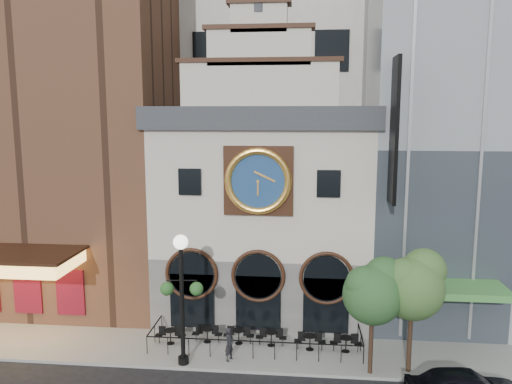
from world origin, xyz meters
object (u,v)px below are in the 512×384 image
object	(u,v)px
bistro_2	(239,335)
bistro_5	(346,343)
bistro_4	(310,341)
bistro_0	(170,335)
bistro_3	(271,337)
bistro_1	(207,334)
tree_left	(374,290)
tree_right	(413,283)
lamppost	(182,285)
pedestrian	(229,344)

from	to	relation	value
bistro_2	bistro_5	distance (m)	5.47
bistro_2	bistro_4	distance (m)	3.68
bistro_0	bistro_3	xyz separation A→B (m)	(5.22, 0.30, 0.00)
bistro_1	tree_left	size ratio (longest dim) A/B	0.29
bistro_3	tree_left	world-z (taller)	tree_left
bistro_1	tree_left	distance (m)	9.15
bistro_2	tree_left	world-z (taller)	tree_left
bistro_1	bistro_5	distance (m)	7.13
bistro_3	bistro_4	xyz separation A→B (m)	(1.97, -0.26, 0.00)
bistro_0	bistro_3	world-z (taller)	same
bistro_2	bistro_5	size ratio (longest dim) A/B	1.00
bistro_1	tree_right	bearing A→B (deg)	-11.12
bistro_4	tree_left	xyz separation A→B (m)	(2.79, -1.98, 3.52)
bistro_2	lamppost	size ratio (longest dim) A/B	0.25
bistro_1	pedestrian	distance (m)	2.34
lamppost	bistro_3	bearing A→B (deg)	23.54
bistro_3	bistro_2	bearing A→B (deg)	177.65
bistro_5	bistro_1	bearing A→B (deg)	176.95
bistro_1	bistro_3	size ratio (longest dim) A/B	1.00
bistro_0	lamppost	xyz separation A→B (m)	(1.17, -1.97, 3.45)
bistro_0	bistro_1	xyz separation A→B (m)	(1.86, 0.38, 0.00)
bistro_1	lamppost	distance (m)	4.23
lamppost	tree_left	distance (m)	8.82
bistro_2	pedestrian	world-z (taller)	pedestrian
bistro_2	bistro_3	xyz separation A→B (m)	(1.69, -0.07, 0.00)
bistro_4	pedestrian	xyz separation A→B (m)	(-3.88, -1.47, 0.36)
bistro_3	bistro_5	distance (m)	3.78
bistro_2	tree_right	size ratio (longest dim) A/B	0.27
bistro_4	bistro_5	bearing A→B (deg)	-1.32
bistro_0	lamppost	size ratio (longest dim) A/B	0.25
bistro_0	bistro_2	size ratio (longest dim) A/B	1.00
bistro_2	bistro_0	bearing A→B (deg)	-174.01
bistro_1	lamppost	bearing A→B (deg)	-106.50
bistro_5	lamppost	world-z (taller)	lamppost
bistro_2	tree_left	bearing A→B (deg)	-19.66
pedestrian	tree_right	xyz separation A→B (m)	(8.48, -0.14, 3.41)
bistro_2	bistro_1	bearing A→B (deg)	179.54
pedestrian	tree_left	distance (m)	7.40
bistro_3	bistro_0	bearing A→B (deg)	-176.70
bistro_1	bistro_3	world-z (taller)	same
bistro_2	lamppost	xyz separation A→B (m)	(-2.36, -2.34, 3.45)
bistro_3	tree_right	xyz separation A→B (m)	(6.57, -1.87, 3.76)
bistro_5	tree_right	world-z (taller)	tree_right
bistro_1	tree_right	world-z (taller)	tree_right
bistro_3	tree_left	bearing A→B (deg)	-25.16
bistro_5	tree_left	size ratio (longest dim) A/B	0.29
bistro_0	lamppost	bearing A→B (deg)	-59.42
bistro_2	bistro_3	bearing A→B (deg)	-2.35
bistro_2	bistro_4	bearing A→B (deg)	-5.07
bistro_2	tree_right	world-z (taller)	tree_right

